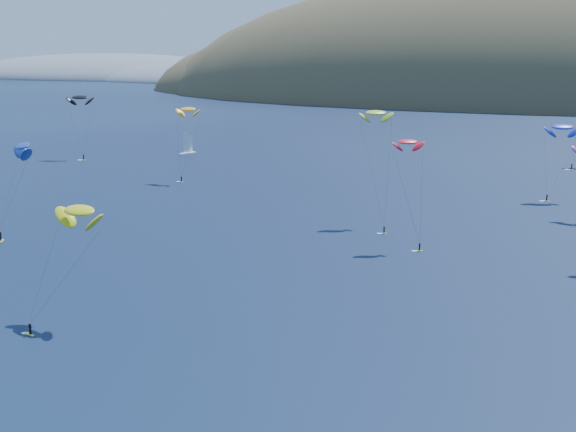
# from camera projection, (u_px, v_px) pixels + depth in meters

# --- Properties ---
(island) EXTENTS (730.00, 300.00, 210.00)m
(island) POSITION_uv_depth(u_px,v_px,m) (574.00, 113.00, 576.76)
(island) COLOR #3D3526
(island) RESTS_ON ground
(headland) EXTENTS (460.00, 250.00, 60.00)m
(headland) POSITION_uv_depth(u_px,v_px,m) (129.00, 80.00, 913.34)
(headland) COLOR slate
(headland) RESTS_ON ground
(sailboat) EXTENTS (8.25, 7.86, 9.87)m
(sailboat) POSITION_uv_depth(u_px,v_px,m) (188.00, 152.00, 288.29)
(sailboat) COLOR white
(sailboat) RESTS_ON ground
(kitesurfer_1) EXTENTS (7.75, 6.32, 22.86)m
(kitesurfer_1) POSITION_uv_depth(u_px,v_px,m) (188.00, 109.00, 231.20)
(kitesurfer_1) COLOR #FFF71C
(kitesurfer_1) RESTS_ON ground
(kitesurfer_2) EXTENTS (9.82, 13.16, 18.52)m
(kitesurfer_2) POSITION_uv_depth(u_px,v_px,m) (79.00, 211.00, 115.69)
(kitesurfer_2) COLOR #FFF71C
(kitesurfer_2) RESTS_ON ground
(kitesurfer_3) EXTENTS (10.03, 15.63, 26.47)m
(kitesurfer_3) POSITION_uv_depth(u_px,v_px,m) (376.00, 113.00, 177.52)
(kitesurfer_3) COLOR #FFF71C
(kitesurfer_3) RESTS_ON ground
(kitesurfer_4) EXTENTS (9.90, 8.77, 21.14)m
(kitesurfer_4) POSITION_uv_depth(u_px,v_px,m) (563.00, 127.00, 203.97)
(kitesurfer_4) COLOR #FFF71C
(kitesurfer_4) RESTS_ON ground
(kitesurfer_9) EXTENTS (7.77, 7.19, 22.44)m
(kitesurfer_9) POSITION_uv_depth(u_px,v_px,m) (408.00, 142.00, 156.33)
(kitesurfer_9) COLOR #FFF71C
(kitesurfer_9) RESTS_ON ground
(kitesurfer_10) EXTENTS (10.07, 14.88, 21.10)m
(kitesurfer_10) POSITION_uv_depth(u_px,v_px,m) (23.00, 146.00, 167.92)
(kitesurfer_10) COLOR #FFF71C
(kitesurfer_10) RESTS_ON ground
(kitesurfer_12) EXTENTS (9.82, 9.82, 23.46)m
(kitesurfer_12) POSITION_uv_depth(u_px,v_px,m) (80.00, 97.00, 277.05)
(kitesurfer_12) COLOR #FFF71C
(kitesurfer_12) RESTS_ON ground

